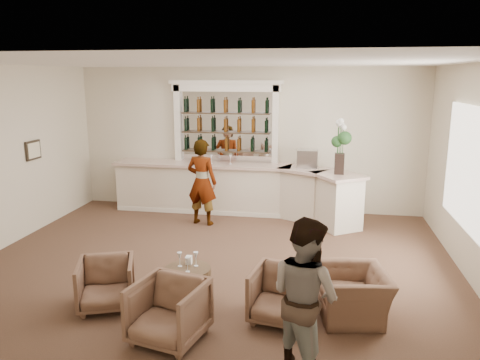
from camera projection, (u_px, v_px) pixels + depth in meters
name	position (u px, v px, depth m)	size (l,w,h in m)	color
ground	(214.00, 265.00, 7.84)	(8.00, 8.00, 0.00)	brown
room_shell	(231.00, 121.00, 7.99)	(8.04, 7.02, 3.32)	beige
bar_counter	(237.00, 189.00, 10.62)	(5.72, 1.80, 1.14)	silver
back_bar_alcove	(226.00, 123.00, 10.76)	(2.64, 0.25, 3.00)	white
cocktail_table	(188.00, 285.00, 6.52)	(0.65, 0.65, 0.50)	#513A23
sommelier	(202.00, 182.00, 9.83)	(0.67, 0.44, 1.83)	gray
guest	(305.00, 296.00, 4.87)	(0.83, 0.65, 1.71)	gray
armchair_left	(106.00, 284.00, 6.34)	(0.73, 0.75, 0.68)	brown
armchair_center	(169.00, 311.00, 5.54)	(0.79, 0.81, 0.74)	brown
armchair_right	(282.00, 295.00, 6.00)	(0.75, 0.77, 0.70)	brown
armchair_far	(353.00, 294.00, 6.11)	(0.97, 0.84, 0.63)	brown
espresso_machine	(307.00, 159.00, 10.19)	(0.44, 0.37, 0.39)	#B9BABE
flower_vase	(340.00, 143.00, 9.42)	(0.30, 0.30, 1.12)	black
wine_glass_bar_left	(211.00, 159.00, 10.64)	(0.07, 0.07, 0.21)	white
wine_glass_bar_right	(230.00, 159.00, 10.59)	(0.07, 0.07, 0.21)	white
wine_glass_tbl_a	(180.00, 259.00, 6.49)	(0.07, 0.07, 0.21)	white
wine_glass_tbl_b	(196.00, 259.00, 6.50)	(0.07, 0.07, 0.21)	white
wine_glass_tbl_c	(188.00, 265.00, 6.31)	(0.07, 0.07, 0.21)	white
napkin_holder	(189.00, 260.00, 6.59)	(0.08, 0.08, 0.12)	white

